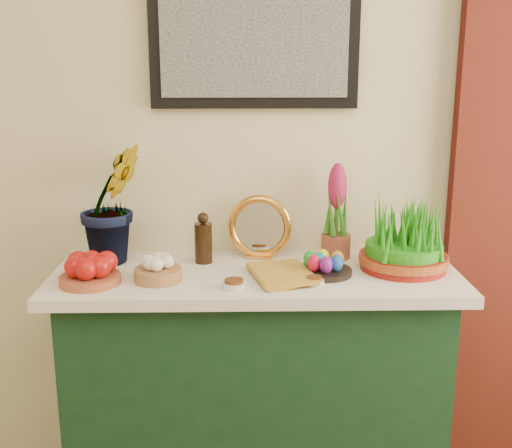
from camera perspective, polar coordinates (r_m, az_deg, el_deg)
The scene contains 13 objects.
sideboard at distance 2.42m, azimuth -0.03°, elevation -14.67°, with size 1.30×0.45×0.85m, color #14381A.
tablecloth at distance 2.24m, azimuth -0.03°, elevation -4.65°, with size 1.40×0.55×0.04m, color silver.
hyacinth_green at distance 2.32m, azimuth -12.74°, elevation 3.43°, with size 0.28×0.24×0.57m, color #2F711D.
apple_bowl at distance 2.16m, azimuth -14.57°, elevation -4.08°, with size 0.21×0.21×0.10m.
garlic_basket at distance 2.15m, azimuth -8.72°, elevation -4.06°, with size 0.19×0.19×0.09m.
vinegar_cruet at distance 2.30m, azimuth -4.70°, elevation -1.47°, with size 0.06×0.06×0.19m.
mirror at distance 2.35m, azimuth 0.32°, elevation -0.34°, with size 0.24×0.09×0.24m.
book at distance 2.13m, azimuth -0.11°, elevation -4.61°, with size 0.17×0.25×0.03m, color #B98E2B.
spice_dish_left at distance 2.06m, azimuth -1.97°, elevation -5.36°, with size 0.08×0.08×0.03m.
spice_dish_right at distance 2.10m, azimuth 5.22°, elevation -5.06°, with size 0.06×0.06×0.03m.
egg_plate at distance 2.19m, azimuth 6.06°, elevation -3.71°, with size 0.24×0.24×0.08m.
hyacinth_pink at distance 2.35m, azimuth 7.17°, elevation 0.72°, with size 0.11×0.11×0.35m.
wheatgrass_sabzeh at distance 2.28m, azimuth 13.07°, elevation -1.27°, with size 0.31×0.31×0.25m.
Camera 1 is at (0.03, -0.11, 1.60)m, focal length 45.00 mm.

